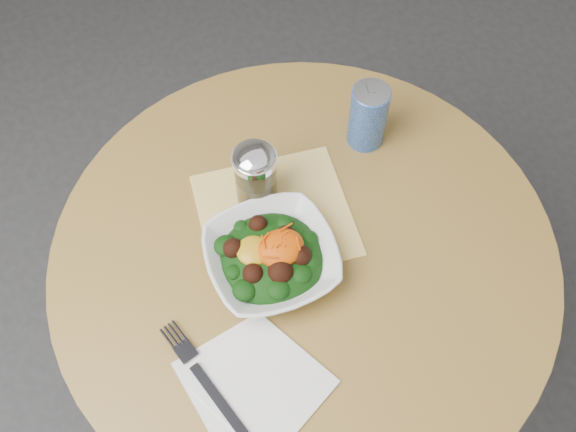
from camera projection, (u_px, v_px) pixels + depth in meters
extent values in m
plane|color=#2D2E30|center=(298.00, 376.00, 1.78)|extent=(6.00, 6.00, 0.00)
cylinder|color=black|center=(298.00, 374.00, 1.76)|extent=(0.52, 0.52, 0.03)
cylinder|color=black|center=(301.00, 329.00, 1.47)|extent=(0.10, 0.10, 0.71)
cylinder|color=#A5833B|center=(304.00, 254.00, 1.15)|extent=(0.90, 0.90, 0.04)
cube|color=#F1AA0C|center=(275.00, 215.00, 1.17)|extent=(0.32, 0.31, 0.00)
cube|color=white|center=(242.00, 379.00, 1.01)|extent=(0.17, 0.17, 0.00)
cube|color=white|center=(266.00, 386.00, 1.00)|extent=(0.21, 0.21, 0.00)
imported|color=white|center=(271.00, 258.00, 1.09)|extent=(0.25, 0.25, 0.05)
ellipsoid|color=black|center=(272.00, 259.00, 1.10)|extent=(0.18, 0.18, 0.06)
ellipsoid|color=#BF8D13|center=(253.00, 251.00, 1.07)|extent=(0.06, 0.06, 0.02)
ellipsoid|color=#D24904|center=(281.00, 248.00, 1.07)|extent=(0.08, 0.07, 0.04)
cube|color=black|center=(220.00, 402.00, 0.99)|extent=(0.04, 0.15, 0.00)
cube|color=black|center=(180.00, 343.00, 1.04)|extent=(0.04, 0.08, 0.00)
cylinder|color=silver|center=(256.00, 180.00, 1.14)|extent=(0.07, 0.07, 0.11)
cylinder|color=olive|center=(256.00, 187.00, 1.16)|extent=(0.06, 0.06, 0.06)
cylinder|color=white|center=(254.00, 159.00, 1.09)|extent=(0.08, 0.08, 0.01)
ellipsoid|color=white|center=(254.00, 157.00, 1.08)|extent=(0.07, 0.07, 0.03)
cylinder|color=navy|center=(368.00, 116.00, 1.20)|extent=(0.07, 0.07, 0.13)
cylinder|color=#B7B7BE|center=(372.00, 92.00, 1.15)|extent=(0.07, 0.07, 0.00)
cube|color=#B7B7BE|center=(371.00, 87.00, 1.15)|extent=(0.02, 0.02, 0.00)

